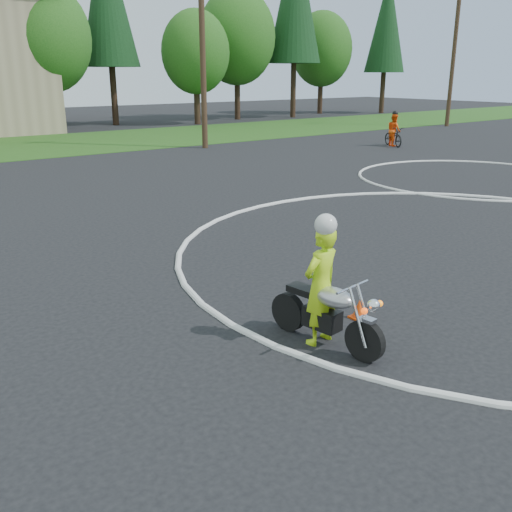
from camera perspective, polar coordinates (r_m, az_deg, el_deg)
grass_strip at (r=32.23m, az=-18.68°, el=10.60°), size 120.00×10.00×0.02m
course_markings at (r=15.12m, az=20.63°, el=3.10°), size 19.05×19.05×0.12m
primary_motorcycle at (r=7.77m, az=7.15°, el=-5.65°), size 0.66×1.87×0.99m
rider_primary_grp at (r=7.70m, az=6.53°, el=-2.60°), size 0.65×0.48×1.83m
rider_second_grp at (r=30.36m, az=13.61°, el=11.80°), size 1.34×1.93×1.76m
treeline at (r=45.61m, az=-4.07°, el=21.64°), size 38.20×8.10×14.52m
utility_poles at (r=28.81m, az=-5.40°, el=21.03°), size 41.60×1.12×10.00m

